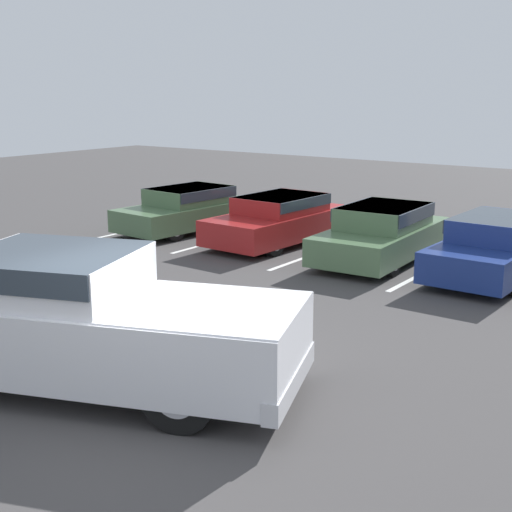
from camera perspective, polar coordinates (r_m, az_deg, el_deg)
The scene contains 10 objects.
ground_plane at distance 9.35m, azimuth -8.77°, elevation -11.59°, with size 60.00×60.00×0.00m, color #423F3F.
stall_stripe_a at distance 21.10m, azimuth -7.87°, elevation 2.50°, with size 0.12×5.10×0.01m, color white.
stall_stripe_b at distance 19.28m, azimuth -1.68°, elevation 1.60°, with size 0.12×5.10×0.01m, color white.
stall_stripe_c at distance 17.73m, azimuth 5.69°, elevation 0.51°, with size 0.12×5.10×0.01m, color white.
stall_stripe_d at distance 16.54m, azimuth 14.28°, elevation -0.78°, with size 0.12×5.10×0.01m, color white.
pickup_truck at distance 9.74m, azimuth -14.19°, elevation -4.96°, with size 6.38×4.04×1.83m.
parked_sedan_a at distance 20.04m, azimuth -5.44°, elevation 3.87°, with size 2.08×4.35×1.22m.
parked_sedan_b at distance 18.33m, azimuth 1.88°, elevation 3.06°, with size 1.98×4.38×1.23m.
parked_sedan_c at distance 16.73m, azimuth 10.07°, elevation 1.95°, with size 1.98×4.36×1.28m.
parked_sedan_d at distance 15.92m, azimuth 18.71°, elevation 0.86°, with size 1.82×4.39×1.27m.
Camera 1 is at (6.01, -6.00, 3.91)m, focal length 50.00 mm.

